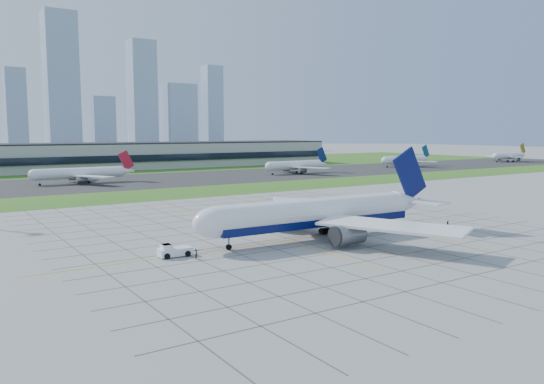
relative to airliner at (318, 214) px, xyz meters
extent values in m
plane|color=gray|center=(2.93, 3.82, -5.18)|extent=(1400.00, 1400.00, 0.00)
cube|color=#31651C|center=(2.93, 93.82, -5.16)|extent=(700.00, 35.00, 0.04)
cube|color=#383838|center=(2.93, 148.82, -5.15)|extent=(700.00, 75.00, 0.04)
cube|color=#31651C|center=(2.93, 258.82, -5.16)|extent=(700.00, 145.00, 0.04)
cube|color=#474744|center=(-45.07, 13.82, -5.16)|extent=(0.18, 130.00, 0.02)
cube|color=#474744|center=(-37.07, 13.82, -5.16)|extent=(0.18, 130.00, 0.02)
cube|color=#474744|center=(-29.07, 13.82, -5.16)|extent=(0.18, 130.00, 0.02)
cube|color=#474744|center=(-21.07, 13.82, -5.16)|extent=(0.18, 130.00, 0.02)
cube|color=#474744|center=(-13.07, 13.82, -5.16)|extent=(0.18, 130.00, 0.02)
cube|color=#474744|center=(-5.07, 13.82, -5.16)|extent=(0.18, 130.00, 0.02)
cube|color=#474744|center=(2.93, 13.82, -5.16)|extent=(0.18, 130.00, 0.02)
cube|color=#474744|center=(10.93, 13.82, -5.16)|extent=(0.18, 130.00, 0.02)
cube|color=#474744|center=(18.93, 13.82, -5.16)|extent=(0.18, 130.00, 0.02)
cube|color=#474744|center=(26.93, 13.82, -5.16)|extent=(0.18, 130.00, 0.02)
cube|color=#474744|center=(34.93, 13.82, -5.16)|extent=(0.18, 130.00, 0.02)
cube|color=#474744|center=(42.93, 13.82, -5.16)|extent=(0.18, 130.00, 0.02)
cube|color=#474744|center=(50.93, 13.82, -5.16)|extent=(0.18, 130.00, 0.02)
cube|color=#474744|center=(2.93, -36.18, -5.16)|extent=(110.00, 0.18, 0.02)
cube|color=#474744|center=(2.93, -28.18, -5.16)|extent=(110.00, 0.18, 0.02)
cube|color=#474744|center=(2.93, -20.18, -5.16)|extent=(110.00, 0.18, 0.02)
cube|color=#474744|center=(2.93, -12.18, -5.16)|extent=(110.00, 0.18, 0.02)
cube|color=#474744|center=(2.93, -4.18, -5.16)|extent=(110.00, 0.18, 0.02)
cube|color=#474744|center=(2.93, 3.82, -5.16)|extent=(110.00, 0.18, 0.02)
cube|color=#474744|center=(2.93, 11.82, -5.16)|extent=(110.00, 0.18, 0.02)
cube|color=#474744|center=(2.93, 19.82, -5.16)|extent=(110.00, 0.18, 0.02)
cube|color=#474744|center=(2.93, 27.82, -5.16)|extent=(110.00, 0.18, 0.02)
cube|color=#474744|center=(2.93, 35.82, -5.16)|extent=(110.00, 0.18, 0.02)
cube|color=#474744|center=(2.93, 43.82, -5.16)|extent=(110.00, 0.18, 0.02)
cube|color=#474744|center=(2.93, 51.82, -5.16)|extent=(110.00, 0.18, 0.02)
cube|color=#474744|center=(2.93, 59.82, -5.16)|extent=(110.00, 0.18, 0.02)
cube|color=#474744|center=(2.93, 67.82, -5.16)|extent=(110.00, 0.18, 0.02)
cube|color=#E0A60B|center=(2.93, 1.82, -5.16)|extent=(120.00, 0.25, 0.03)
cube|color=#E0A60B|center=(-7.07, 23.82, -5.16)|extent=(0.25, 100.00, 0.03)
cube|color=#E0A60B|center=(20.93, 23.82, -5.16)|extent=(0.25, 100.00, 0.03)
cube|color=#B7B7B2|center=(42.93, 233.82, 2.32)|extent=(260.00, 42.00, 15.00)
cube|color=black|center=(42.93, 212.32, 1.82)|extent=(260.00, 1.00, 4.00)
cube|color=black|center=(42.93, 233.82, 10.22)|extent=(260.00, 42.00, 0.80)
cube|color=#97AAC6|center=(16.93, 523.82, 38.82)|extent=(20.00, 18.00, 88.00)
cube|color=#97AAC6|center=(62.93, 523.82, 69.82)|extent=(33.00, 29.70, 150.00)
cube|color=#97AAC6|center=(105.93, 523.82, 25.82)|extent=(24.00, 21.60, 62.00)
cube|color=#97AAC6|center=(152.93, 523.82, 58.82)|extent=(29.00, 26.10, 128.00)
cube|color=#97AAC6|center=(198.93, 523.82, 34.82)|extent=(36.00, 32.40, 80.00)
cube|color=#97AAC6|center=(244.93, 523.82, 47.32)|extent=(22.00, 19.80, 105.00)
cylinder|color=white|center=(-0.41, 0.02, 0.41)|extent=(46.09, 7.75, 5.99)
cube|color=#070F4A|center=(-0.41, 0.02, -1.49)|extent=(46.07, 7.35, 1.60)
ellipsoid|color=white|center=(-23.34, 0.90, 0.41)|extent=(9.80, 6.35, 5.99)
cube|color=black|center=(-25.53, 0.99, 0.91)|extent=(2.32, 3.27, 0.60)
cone|color=white|center=(26.00, -1.00, 0.71)|extent=(8.19, 5.99, 5.69)
cube|color=#070F4A|center=(26.50, -1.02, 7.39)|extent=(10.89, 0.92, 12.73)
cube|color=white|center=(6.18, 15.73, -0.59)|extent=(21.13, 28.87, 0.97)
cube|color=white|center=(4.95, -16.16, -0.59)|extent=(19.50, 29.19, 0.97)
cylinder|color=slate|center=(-0.01, 10.48, -2.58)|extent=(6.63, 4.04, 3.79)
cylinder|color=slate|center=(-0.82, -10.45, -2.58)|extent=(6.63, 4.04, 3.79)
cylinder|color=gray|center=(-20.85, 0.81, -3.88)|extent=(0.37, 0.37, 2.59)
cylinder|color=black|center=(-20.85, 0.81, -4.63)|extent=(1.12, 0.54, 1.10)
cylinder|color=black|center=(4.69, 3.01, -4.53)|extent=(1.34, 1.25, 1.30)
cylinder|color=black|center=(4.45, -3.37, -4.53)|extent=(1.34, 1.25, 1.30)
cube|color=white|center=(-31.52, 1.52, -4.30)|extent=(5.95, 2.95, 1.36)
cube|color=white|center=(-33.08, 1.58, -3.33)|extent=(1.84, 2.21, 1.07)
cube|color=black|center=(-33.08, 1.58, -3.13)|extent=(1.63, 2.01, 0.68)
cube|color=gray|center=(-27.33, 1.36, -4.59)|extent=(2.93, 0.29, 0.18)
cylinder|color=black|center=(-33.42, 2.87, -4.64)|extent=(1.09, 0.53, 1.07)
cylinder|color=black|center=(-33.52, 0.33, -4.64)|extent=(1.09, 0.53, 1.07)
cylinder|color=black|center=(-29.53, 2.72, -4.64)|extent=(1.09, 0.53, 1.07)
cylinder|color=black|center=(-29.62, 0.18, -4.64)|extent=(1.09, 0.53, 1.07)
imported|color=black|center=(-29.18, -2.48, -4.26)|extent=(0.71, 0.80, 1.84)
imported|color=black|center=(32.79, -7.40, -4.29)|extent=(1.04, 0.92, 1.78)
cylinder|color=white|center=(-11.47, 150.91, -0.68)|extent=(36.96, 4.80, 4.80)
cube|color=#B21428|center=(9.06, 150.91, 4.32)|extent=(7.46, 0.40, 9.15)
cube|color=white|center=(-8.91, 161.91, -1.48)|extent=(13.89, 20.66, 0.40)
cube|color=white|center=(-8.91, 139.91, -1.48)|extent=(13.89, 20.66, 0.40)
cylinder|color=black|center=(-8.39, 153.11, -4.68)|extent=(1.00, 1.00, 1.00)
cylinder|color=black|center=(-8.39, 148.71, -4.68)|extent=(1.00, 1.00, 1.00)
cylinder|color=white|center=(98.32, 143.14, -0.68)|extent=(32.75, 4.80, 4.80)
cube|color=#071B4E|center=(116.51, 143.14, 4.32)|extent=(7.46, 0.40, 9.15)
cube|color=white|center=(100.59, 154.14, -1.48)|extent=(13.89, 20.66, 0.40)
cube|color=white|center=(100.59, 132.14, -1.48)|extent=(13.89, 20.66, 0.40)
cylinder|color=black|center=(101.05, 145.34, -4.68)|extent=(1.00, 1.00, 1.00)
cylinder|color=black|center=(101.05, 140.94, -4.68)|extent=(1.00, 1.00, 1.00)
cylinder|color=white|center=(191.32, 150.87, -0.68)|extent=(35.43, 4.80, 4.80)
cube|color=navy|center=(211.00, 150.87, 4.32)|extent=(7.46, 0.40, 9.15)
cube|color=white|center=(193.78, 161.87, -1.48)|extent=(13.89, 20.66, 0.40)
cube|color=white|center=(193.78, 139.87, -1.48)|extent=(13.89, 20.66, 0.40)
cylinder|color=black|center=(194.27, 153.07, -4.68)|extent=(1.00, 1.00, 1.00)
cylinder|color=black|center=(194.27, 148.67, -4.68)|extent=(1.00, 1.00, 1.00)
cylinder|color=white|center=(298.62, 146.62, -0.68)|extent=(32.42, 4.80, 4.80)
cube|color=#80650B|center=(316.63, 146.62, 4.32)|extent=(7.46, 0.40, 9.15)
cube|color=white|center=(300.87, 157.62, -1.48)|extent=(13.89, 20.66, 0.40)
cube|color=white|center=(300.87, 135.62, -1.48)|extent=(13.89, 20.66, 0.40)
cylinder|color=black|center=(301.32, 148.82, -4.68)|extent=(1.00, 1.00, 1.00)
cylinder|color=black|center=(301.32, 144.42, -4.68)|extent=(1.00, 1.00, 1.00)
camera|label=1|loc=(-68.62, -86.08, 17.17)|focal=35.00mm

